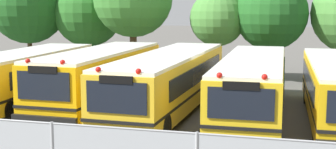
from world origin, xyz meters
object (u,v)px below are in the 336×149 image
school_bus_2 (169,80)px  tree_1 (88,12)px  school_bus_0 (27,75)px  school_bus_1 (100,76)px  school_bus_3 (253,84)px  tree_4 (272,15)px  tree_0 (29,6)px  tree_3 (220,17)px

school_bus_2 → tree_1: (-8.69, 11.21, 2.59)m
school_bus_0 → school_bus_1: bearing=-175.4°
school_bus_3 → tree_4: (0.20, 9.51, 2.56)m
school_bus_1 → tree_0: bearing=-45.9°
school_bus_1 → tree_0: tree_0 is taller
school_bus_2 → school_bus_3: (3.45, 0.16, -0.04)m
school_bus_3 → school_bus_1: bearing=-2.3°
school_bus_0 → tree_1: size_ratio=1.51×
tree_0 → tree_3: tree_0 is taller
school_bus_3 → tree_0: (-16.01, 10.04, 3.05)m
school_bus_2 → tree_0: size_ratio=1.66×
tree_3 → school_bus_0: bearing=-127.2°
school_bus_0 → school_bus_2: (6.67, 0.02, 0.05)m
tree_0 → school_bus_3: bearing=-32.1°
school_bus_0 → tree_3: (7.31, 9.63, 2.42)m
tree_4 → school_bus_2: bearing=-110.7°
school_bus_2 → tree_1: bearing=-50.6°
school_bus_2 → tree_0: tree_0 is taller
school_bus_1 → tree_4: 11.89m
school_bus_1 → tree_1: size_ratio=1.56×
school_bus_2 → tree_4: (3.65, 9.67, 2.52)m
tree_3 → tree_4: 3.01m
tree_0 → tree_1: size_ratio=1.11×
tree_4 → school_bus_3: bearing=-91.2°
school_bus_2 → tree_3: size_ratio=2.17×
school_bus_2 → tree_3: (0.64, 9.61, 2.37)m
tree_0 → school_bus_0: bearing=-60.1°
school_bus_3 → tree_1: bearing=-43.5°
school_bus_0 → tree_1: (-2.02, 11.23, 2.64)m
school_bus_0 → tree_4: tree_4 is taller
school_bus_3 → tree_4: bearing=-92.4°
school_bus_1 → tree_3: tree_3 is taller
school_bus_3 → tree_4: 9.86m
tree_3 → tree_1: bearing=170.3°
school_bus_2 → tree_0: bearing=-37.5°
school_bus_1 → tree_4: tree_4 is taller
school_bus_1 → tree_1: bearing=-62.5°
school_bus_3 → tree_3: (-2.80, 9.45, 2.41)m
school_bus_0 → tree_0: 12.19m
school_bus_0 → tree_1: tree_1 is taller
school_bus_3 → tree_1: (-12.14, 11.05, 2.63)m
school_bus_0 → tree_3: bearing=-127.9°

